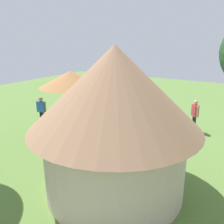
{
  "coord_description": "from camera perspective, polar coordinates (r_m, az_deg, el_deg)",
  "views": [
    {
      "loc": [
        -5.62,
        11.28,
        4.76
      ],
      "look_at": [
        1.0,
        0.56,
        1.0
      ],
      "focal_mm": 39.77,
      "sensor_mm": 36.0,
      "label": 1
    }
  ],
  "objects": [
    {
      "name": "ground_plane",
      "position": [
        13.47,
        4.9,
        -4.14
      ],
      "size": [
        36.0,
        36.0,
        0.0
      ],
      "primitive_type": "plane",
      "color": "#5B7E39"
    },
    {
      "name": "thatched_hut",
      "position": [
        7.43,
        0.63,
        -1.02
      ],
      "size": [
        5.21,
        5.21,
        4.61
      ],
      "rotation": [
        0.0,
        0.0,
        3.89
      ],
      "color": "beige",
      "rests_on": "ground_plane"
    },
    {
      "name": "shade_umbrella",
      "position": [
        13.01,
        -9.5,
        7.5
      ],
      "size": [
        3.24,
        3.24,
        3.17
      ],
      "color": "brown",
      "rests_on": "ground_plane"
    },
    {
      "name": "patio_dining_table",
      "position": [
        13.5,
        -9.08,
        -1.33
      ],
      "size": [
        1.38,
        1.05,
        0.74
      ],
      "rotation": [
        0.0,
        0.0,
        -0.19
      ],
      "color": "silver",
      "rests_on": "ground_plane"
    },
    {
      "name": "patio_chair_east_end",
      "position": [
        12.46,
        -9.87,
        -3.52
      ],
      "size": [
        0.59,
        0.59,
        0.9
      ],
      "rotation": [
        0.0,
        0.0,
        -2.59
      ],
      "color": "silver",
      "rests_on": "ground_plane"
    },
    {
      "name": "patio_chair_near_lawn",
      "position": [
        13.95,
        -4.61,
        -1.12
      ],
      "size": [
        0.59,
        0.58,
        0.9
      ],
      "rotation": [
        0.0,
        0.0,
        -0.51
      ],
      "color": "silver",
      "rests_on": "ground_plane"
    },
    {
      "name": "patio_chair_west_end",
      "position": [
        14.19,
        -12.95,
        -1.19
      ],
      "size": [
        0.47,
        0.49,
        0.9
      ],
      "rotation": [
        0.0,
        0.0,
        -4.59
      ],
      "color": "silver",
      "rests_on": "ground_plane"
    },
    {
      "name": "guest_beside_umbrella",
      "position": [
        14.25,
        -15.93,
        0.72
      ],
      "size": [
        0.59,
        0.31,
        1.68
      ],
      "rotation": [
        0.0,
        0.0,
        3.37
      ],
      "color": "black",
      "rests_on": "ground_plane"
    },
    {
      "name": "standing_watcher",
      "position": [
        13.59,
        18.51,
        -0.18
      ],
      "size": [
        0.45,
        0.5,
        1.72
      ],
      "rotation": [
        0.0,
        0.0,
        -0.91
      ],
      "color": "black",
      "rests_on": "ground_plane"
    },
    {
      "name": "striped_lounge_chair",
      "position": [
        11.42,
        9.32,
        -6.86
      ],
      "size": [
        0.97,
        0.89,
        0.6
      ],
      "rotation": [
        0.0,
        0.0,
        5.3
      ],
      "color": "#C1513E",
      "rests_on": "ground_plane"
    },
    {
      "name": "zebra_nearest_camera",
      "position": [
        13.81,
        9.45,
        0.49
      ],
      "size": [
        2.18,
        0.78,
        1.51
      ],
      "rotation": [
        0.0,
        0.0,
        4.64
      ],
      "color": "silver",
      "rests_on": "ground_plane"
    },
    {
      "name": "zebra_by_umbrella",
      "position": [
        15.66,
        2.39,
        2.56
      ],
      "size": [
        1.89,
        1.72,
        1.49
      ],
      "rotation": [
        0.0,
        0.0,
        5.43
      ],
      "color": "silver",
      "rests_on": "ground_plane"
    },
    {
      "name": "zebra_toward_hut",
      "position": [
        12.15,
        -1.53,
        -1.14
      ],
      "size": [
        2.06,
        1.0,
        1.6
      ],
      "rotation": [
        0.0,
        0.0,
        1.8
      ],
      "color": "silver",
      "rests_on": "ground_plane"
    }
  ]
}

